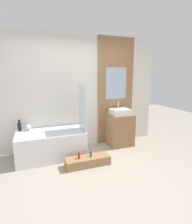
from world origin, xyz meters
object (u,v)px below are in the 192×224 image
Objects in this scene: vase_tall_dark at (20,126)px; vase_round_light at (28,128)px; bottle_soap_secondary at (91,154)px; bottle_soap_primary at (79,156)px; sink at (120,112)px; bathtub at (51,144)px; wooden_step_bench at (88,161)px.

vase_round_light is at bearing -9.24° from vase_tall_dark.
vase_round_light reaches higher than bottle_soap_secondary.
vase_round_light is 1.17× the size of bottle_soap_primary.
sink is at bearing -4.64° from vase_tall_dark.
bathtub is 13.28× the size of bottle_soap_secondary.
bottle_soap_primary is at bearing -40.96° from vase_tall_dark.
wooden_step_bench is 1.61m from vase_tall_dark.
sink is at bearing 30.18° from bottle_soap_primary.
bottle_soap_secondary is (1.27, -0.90, -0.44)m from vase_tall_dark.
bathtub is at bearing 125.78° from bottle_soap_primary.
bathtub reaches higher than bottle_soap_secondary.
vase_tall_dark is (-1.21, 0.90, 0.57)m from wooden_step_bench.
bathtub is 0.91m from bottle_soap_secondary.
bathtub is 10.59× the size of vase_round_light.
sink reaches higher than wooden_step_bench.
vase_tall_dark is 1.44m from bottle_soap_primary.
bottle_soap_primary is (-0.17, 0.00, 0.13)m from wooden_step_bench.
bottle_soap_primary reaches higher than bottle_soap_secondary.
vase_tall_dark is 0.17m from vase_round_light.
bottle_soap_secondary is (0.23, -0.00, -0.00)m from bottle_soap_primary.
vase_round_light is (-2.10, 0.16, -0.22)m from sink.
wooden_step_bench is at bearing -145.96° from sink.
sink is at bearing 35.71° from bottle_soap_secondary.
vase_round_light reaches higher than bottle_soap_primary.
vase_tall_dark is 1.88× the size of vase_round_light.
bottle_soap_secondary is at bearing -35.28° from vase_tall_dark.
bottle_soap_secondary is at bearing 0.00° from wooden_step_bench.
sink is 4.06× the size of bottle_soap_primary.
vase_round_light is at bearing 148.77° from bathtub.
vase_tall_dark is 2.36× the size of bottle_soap_secondary.
bottle_soap_secondary is (0.06, 0.00, 0.13)m from wooden_step_bench.
bottle_soap_secondary is at bearing -0.00° from bottle_soap_primary.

